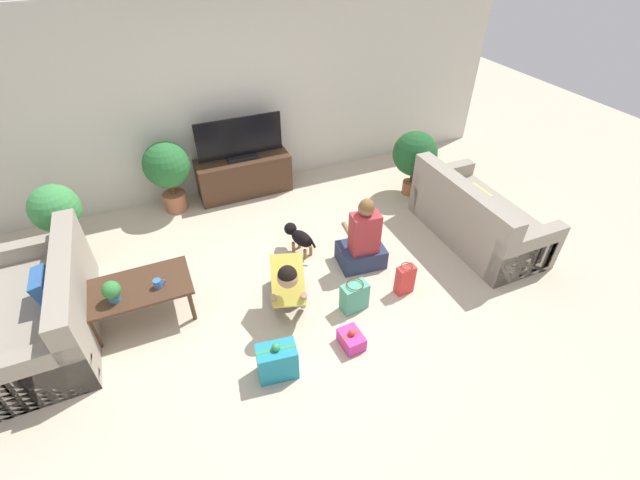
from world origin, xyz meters
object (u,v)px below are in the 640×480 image
Objects in this scene: sofa_right at (476,218)px; tv_console at (244,176)px; tabletop_plant at (112,291)px; sofa_left at (47,311)px; dog at (299,236)px; gift_box_b at (277,361)px; gift_box_a at (351,339)px; potted_plant_corner_left at (57,214)px; tv at (240,141)px; gift_bag_b at (354,297)px; mug at (158,283)px; potted_plant_corner_right at (415,155)px; person_sitting at (363,242)px; person_kneeling at (288,282)px; gift_bag_a at (405,279)px; coffee_table at (138,290)px; potted_plant_back_left at (167,169)px.

tv_console is (-2.36, 2.19, -0.02)m from sofa_right.
sofa_right is at bearing -1.78° from tabletop_plant.
sofa_left reaches higher than dog.
gift_box_b is (1.87, -1.33, -0.12)m from sofa_left.
sofa_right is at bearing 23.04° from gift_box_a.
dog is (0.23, -1.59, -0.05)m from tv_console.
tv is at bearing 14.38° from potted_plant_corner_left.
gift_bag_b is at bearing 72.84° from sofa_left.
sofa_left reaches higher than gift_bag_b.
sofa_right reaches higher than mug.
dog is at bearing 94.76° from sofa_left.
potted_plant_corner_right is 1.02× the size of person_sitting.
tabletop_plant is at bearing -9.56° from dog.
potted_plant_corner_right is (4.66, 0.84, 0.32)m from sofa_left.
person_kneeling reaches higher than gift_bag_a.
person_kneeling is 0.92m from dog.
gift_box_a is at bearing 64.07° from person_sitting.
potted_plant_corner_right is at bearing 14.37° from coffee_table.
person_sitting is 2.28× the size of gift_box_b.
tabletop_plant is (-1.23, 1.08, 0.37)m from gift_box_b.
gift_bag_b is at bearing -136.09° from potted_plant_corner_right.
tabletop_plant reaches higher than gift_bag_b.
potted_plant_corner_right is 2.53m from gift_bag_b.
person_sitting is at bearing 86.58° from sofa_right.
person_sitting reaches higher than gift_box_b.
person_kneeling is at bearing 39.56° from dog.
sofa_right is 1.54m from person_sitting.
person_sitting is 2.63m from tabletop_plant.
potted_plant_corner_right is 2.34× the size of gift_box_b.
tv_console is at bearing 55.54° from mug.
gift_box_b is 1.68m from tabletop_plant.
gift_bag_a reaches higher than gift_box_a.
potted_plant_corner_left is 1.94× the size of dog.
sofa_right is at bearing -32.46° from potted_plant_back_left.
gift_bag_a is at bearing -32.25° from potted_plant_corner_left.
tabletop_plant is at bearing -176.59° from mug.
coffee_table reaches higher than gift_bag_a.
potted_plant_back_left is (1.44, 1.76, 0.34)m from sofa_left.
person_sitting is (1.02, 0.29, -0.02)m from person_kneeling.
gift_bag_b is at bearing -15.86° from tabletop_plant.
gift_box_a is (0.37, -0.72, -0.27)m from person_kneeling.
dog is 1.42× the size of gift_bag_b.
potted_plant_corner_right reaches higher than dog.
tabletop_plant is at bearing 164.14° from gift_bag_b.
gift_bag_a is 1.07× the size of gift_bag_b.
person_kneeling is 3.09× the size of gift_box_a.
sofa_left is 4.66× the size of gift_bag_a.
potted_plant_back_left is at bearing 57.54° from sofa_right.
dog is (-1.98, -0.61, -0.39)m from potted_plant_corner_right.
coffee_table is 2.15m from gift_box_a.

